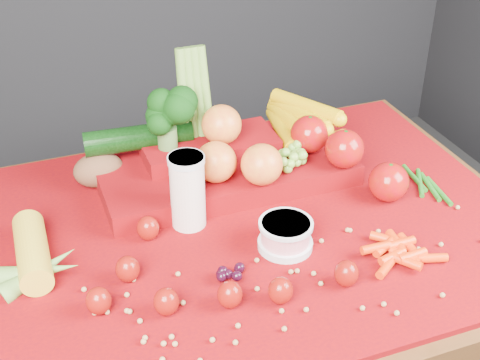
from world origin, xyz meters
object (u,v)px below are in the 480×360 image
object	(u,v)px
table	(244,267)
yogurt_bowl	(286,234)
produce_mound	(239,154)
milk_glass	(188,189)

from	to	relation	value
table	yogurt_bowl	size ratio (longest dim) A/B	10.97
table	yogurt_bowl	bearing A→B (deg)	-63.39
produce_mound	milk_glass	bearing A→B (deg)	-141.75
table	produce_mound	size ratio (longest dim) A/B	1.86
yogurt_bowl	produce_mound	distance (m)	0.25
milk_glass	produce_mound	world-z (taller)	produce_mound
milk_glass	produce_mound	distance (m)	0.18
milk_glass	produce_mound	bearing A→B (deg)	38.25
table	milk_glass	world-z (taller)	milk_glass
produce_mound	table	bearing A→B (deg)	-107.14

